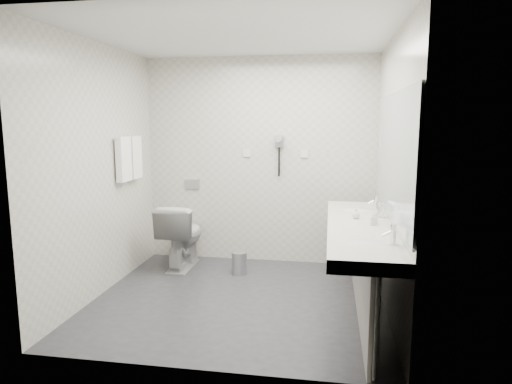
# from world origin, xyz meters

# --- Properties ---
(floor) EXTENTS (2.80, 2.80, 0.00)m
(floor) POSITION_xyz_m (0.00, 0.00, 0.00)
(floor) COLOR #29292E
(floor) RESTS_ON ground
(ceiling) EXTENTS (2.80, 2.80, 0.00)m
(ceiling) POSITION_xyz_m (0.00, 0.00, 2.50)
(ceiling) COLOR silver
(ceiling) RESTS_ON wall_back
(wall_back) EXTENTS (2.80, 0.00, 2.80)m
(wall_back) POSITION_xyz_m (0.00, 1.30, 1.25)
(wall_back) COLOR beige
(wall_back) RESTS_ON floor
(wall_front) EXTENTS (2.80, 0.00, 2.80)m
(wall_front) POSITION_xyz_m (0.00, -1.30, 1.25)
(wall_front) COLOR beige
(wall_front) RESTS_ON floor
(wall_left) EXTENTS (0.00, 2.60, 2.60)m
(wall_left) POSITION_xyz_m (-1.40, 0.00, 1.25)
(wall_left) COLOR beige
(wall_left) RESTS_ON floor
(wall_right) EXTENTS (0.00, 2.60, 2.60)m
(wall_right) POSITION_xyz_m (1.40, 0.00, 1.25)
(wall_right) COLOR beige
(wall_right) RESTS_ON floor
(vanity_counter) EXTENTS (0.55, 2.20, 0.10)m
(vanity_counter) POSITION_xyz_m (1.12, -0.20, 0.80)
(vanity_counter) COLOR silver
(vanity_counter) RESTS_ON floor
(vanity_panel) EXTENTS (0.03, 2.15, 0.75)m
(vanity_panel) POSITION_xyz_m (1.15, -0.20, 0.38)
(vanity_panel) COLOR gray
(vanity_panel) RESTS_ON floor
(vanity_post_near) EXTENTS (0.06, 0.06, 0.75)m
(vanity_post_near) POSITION_xyz_m (1.18, -1.24, 0.38)
(vanity_post_near) COLOR silver
(vanity_post_near) RESTS_ON floor
(vanity_post_far) EXTENTS (0.06, 0.06, 0.75)m
(vanity_post_far) POSITION_xyz_m (1.18, 0.84, 0.38)
(vanity_post_far) COLOR silver
(vanity_post_far) RESTS_ON floor
(mirror) EXTENTS (0.02, 2.20, 1.05)m
(mirror) POSITION_xyz_m (1.39, -0.20, 1.45)
(mirror) COLOR #B2BCC6
(mirror) RESTS_ON wall_right
(basin_near) EXTENTS (0.40, 0.31, 0.05)m
(basin_near) POSITION_xyz_m (1.12, -0.85, 0.83)
(basin_near) COLOR silver
(basin_near) RESTS_ON vanity_counter
(basin_far) EXTENTS (0.40, 0.31, 0.05)m
(basin_far) POSITION_xyz_m (1.12, 0.45, 0.83)
(basin_far) COLOR silver
(basin_far) RESTS_ON vanity_counter
(faucet_near) EXTENTS (0.04, 0.04, 0.15)m
(faucet_near) POSITION_xyz_m (1.32, -0.85, 0.92)
(faucet_near) COLOR silver
(faucet_near) RESTS_ON vanity_counter
(faucet_far) EXTENTS (0.04, 0.04, 0.15)m
(faucet_far) POSITION_xyz_m (1.32, 0.45, 0.92)
(faucet_far) COLOR silver
(faucet_far) RESTS_ON vanity_counter
(soap_bottle_a) EXTENTS (0.06, 0.06, 0.11)m
(soap_bottle_a) POSITION_xyz_m (1.23, -0.24, 0.90)
(soap_bottle_a) COLOR silver
(soap_bottle_a) RESTS_ON vanity_counter
(soap_bottle_b) EXTENTS (0.10, 0.10, 0.09)m
(soap_bottle_b) POSITION_xyz_m (1.10, -0.00, 0.90)
(soap_bottle_b) COLOR silver
(soap_bottle_b) RESTS_ON vanity_counter
(soap_bottle_c) EXTENTS (0.04, 0.04, 0.11)m
(soap_bottle_c) POSITION_xyz_m (1.26, -0.17, 0.90)
(soap_bottle_c) COLOR silver
(soap_bottle_c) RESTS_ON vanity_counter
(glass_left) EXTENTS (0.07, 0.07, 0.11)m
(glass_left) POSITION_xyz_m (1.33, 0.09, 0.91)
(glass_left) COLOR silver
(glass_left) RESTS_ON vanity_counter
(toilet) EXTENTS (0.44, 0.76, 0.77)m
(toilet) POSITION_xyz_m (-0.87, 0.87, 0.39)
(toilet) COLOR silver
(toilet) RESTS_ON floor
(flush_plate) EXTENTS (0.18, 0.02, 0.12)m
(flush_plate) POSITION_xyz_m (-0.85, 1.29, 0.95)
(flush_plate) COLOR #B2B5BA
(flush_plate) RESTS_ON wall_back
(pedal_bin) EXTENTS (0.21, 0.21, 0.24)m
(pedal_bin) POSITION_xyz_m (-0.14, 0.73, 0.12)
(pedal_bin) COLOR #B2B5BA
(pedal_bin) RESTS_ON floor
(bin_lid) EXTENTS (0.17, 0.17, 0.02)m
(bin_lid) POSITION_xyz_m (-0.14, 0.73, 0.25)
(bin_lid) COLOR #B2B5BA
(bin_lid) RESTS_ON pedal_bin
(towel_rail) EXTENTS (0.02, 0.62, 0.02)m
(towel_rail) POSITION_xyz_m (-1.35, 0.55, 1.55)
(towel_rail) COLOR silver
(towel_rail) RESTS_ON wall_left
(towel_near) EXTENTS (0.07, 0.24, 0.48)m
(towel_near) POSITION_xyz_m (-1.34, 0.41, 1.33)
(towel_near) COLOR white
(towel_near) RESTS_ON towel_rail
(towel_far) EXTENTS (0.07, 0.24, 0.48)m
(towel_far) POSITION_xyz_m (-1.34, 0.69, 1.33)
(towel_far) COLOR white
(towel_far) RESTS_ON towel_rail
(dryer_cradle) EXTENTS (0.10, 0.04, 0.14)m
(dryer_cradle) POSITION_xyz_m (0.25, 1.27, 1.50)
(dryer_cradle) COLOR gray
(dryer_cradle) RESTS_ON wall_back
(dryer_barrel) EXTENTS (0.08, 0.14, 0.08)m
(dryer_barrel) POSITION_xyz_m (0.25, 1.20, 1.53)
(dryer_barrel) COLOR gray
(dryer_barrel) RESTS_ON dryer_cradle
(dryer_cord) EXTENTS (0.02, 0.02, 0.35)m
(dryer_cord) POSITION_xyz_m (0.25, 1.26, 1.25)
(dryer_cord) COLOR black
(dryer_cord) RESTS_ON dryer_cradle
(switch_plate_a) EXTENTS (0.09, 0.02, 0.09)m
(switch_plate_a) POSITION_xyz_m (-0.15, 1.29, 1.35)
(switch_plate_a) COLOR silver
(switch_plate_a) RESTS_ON wall_back
(switch_plate_b) EXTENTS (0.09, 0.02, 0.09)m
(switch_plate_b) POSITION_xyz_m (0.55, 1.29, 1.35)
(switch_plate_b) COLOR silver
(switch_plate_b) RESTS_ON wall_back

